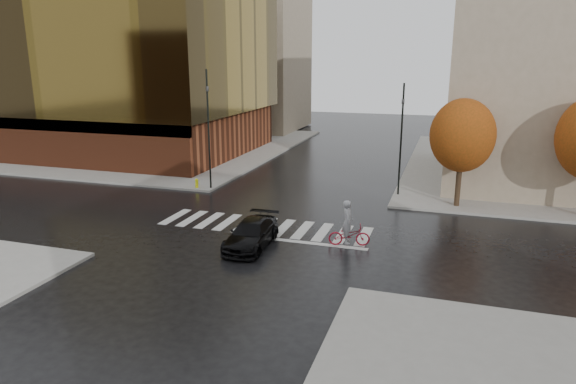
{
  "coord_description": "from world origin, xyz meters",
  "views": [
    {
      "loc": [
        9.41,
        -24.48,
        8.97
      ],
      "look_at": [
        1.32,
        0.64,
        2.0
      ],
      "focal_mm": 32.0,
      "sensor_mm": 36.0,
      "label": 1
    }
  ],
  "objects_px": {
    "traffic_light_nw": "(208,120)",
    "traffic_light_ne": "(401,132)",
    "cyclist": "(349,230)",
    "sedan": "(251,234)",
    "fire_hydrant": "(197,183)"
  },
  "relations": [
    {
      "from": "traffic_light_nw",
      "to": "fire_hydrant",
      "type": "relative_size",
      "value": 12.24
    },
    {
      "from": "sedan",
      "to": "traffic_light_ne",
      "type": "relative_size",
      "value": 0.61
    },
    {
      "from": "traffic_light_ne",
      "to": "traffic_light_nw",
      "type": "bearing_deg",
      "value": 33.35
    },
    {
      "from": "cyclist",
      "to": "traffic_light_ne",
      "type": "distance_m",
      "value": 10.67
    },
    {
      "from": "sedan",
      "to": "cyclist",
      "type": "height_order",
      "value": "cyclist"
    },
    {
      "from": "cyclist",
      "to": "sedan",
      "type": "bearing_deg",
      "value": 96.12
    },
    {
      "from": "cyclist",
      "to": "traffic_light_nw",
      "type": "distance_m",
      "value": 14.28
    },
    {
      "from": "traffic_light_nw",
      "to": "traffic_light_ne",
      "type": "height_order",
      "value": "traffic_light_nw"
    },
    {
      "from": "fire_hydrant",
      "to": "sedan",
      "type": "bearing_deg",
      "value": -49.7
    },
    {
      "from": "traffic_light_nw",
      "to": "cyclist",
      "type": "bearing_deg",
      "value": 38.36
    },
    {
      "from": "sedan",
      "to": "traffic_light_nw",
      "type": "height_order",
      "value": "traffic_light_nw"
    },
    {
      "from": "cyclist",
      "to": "traffic_light_ne",
      "type": "relative_size",
      "value": 0.32
    },
    {
      "from": "cyclist",
      "to": "traffic_light_nw",
      "type": "xyz_separation_m",
      "value": [
        -11.26,
        7.8,
        4.04
      ]
    },
    {
      "from": "traffic_light_nw",
      "to": "traffic_light_ne",
      "type": "xyz_separation_m",
      "value": [
        12.6,
        2.2,
        -0.56
      ]
    },
    {
      "from": "sedan",
      "to": "cyclist",
      "type": "bearing_deg",
      "value": 17.83
    }
  ]
}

